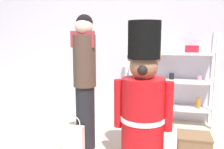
# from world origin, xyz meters

# --- Properties ---
(back_wall) EXTENTS (6.40, 0.12, 2.60)m
(back_wall) POSITION_xyz_m (0.00, 2.20, 1.30)
(back_wall) COLOR silver
(back_wall) RESTS_ON ground_plane
(merchandise_shelf) EXTENTS (1.35, 0.35, 1.50)m
(merchandise_shelf) POSITION_xyz_m (0.88, 1.98, 0.76)
(merchandise_shelf) COLOR white
(merchandise_shelf) RESTS_ON ground_plane
(teddy_bear_guard) EXTENTS (0.65, 0.49, 1.60)m
(teddy_bear_guard) POSITION_xyz_m (0.56, 0.55, 0.70)
(teddy_bear_guard) COLOR red
(teddy_bear_guard) RESTS_ON ground_plane
(person_shopper) EXTENTS (0.30, 0.28, 1.71)m
(person_shopper) POSITION_xyz_m (-0.20, 0.80, 0.92)
(person_shopper) COLOR black
(person_shopper) RESTS_ON ground_plane
(shopping_bag) EXTENTS (0.26, 0.12, 0.50)m
(shopping_bag) POSITION_xyz_m (-0.29, 0.59, 0.19)
(shopping_bag) COLOR silver
(shopping_bag) RESTS_ON ground_plane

